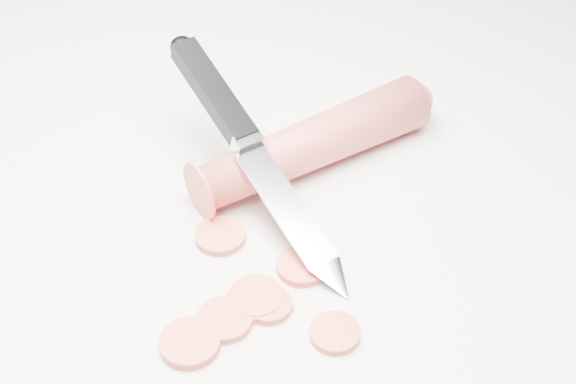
{
  "coord_description": "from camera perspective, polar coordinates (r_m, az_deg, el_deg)",
  "views": [
    {
      "loc": [
        0.02,
        -0.39,
        0.39
      ],
      "look_at": [
        0.03,
        0.03,
        0.02
      ],
      "focal_mm": 50.0,
      "sensor_mm": 36.0,
      "label": 1
    }
  ],
  "objects": [
    {
      "name": "carrot_slice_5",
      "position": [
        0.56,
        -4.83,
        -3.14
      ],
      "size": [
        0.04,
        0.04,
        0.01
      ],
      "primitive_type": "cylinder",
      "color": "#DF5038",
      "rests_on": "ground"
    },
    {
      "name": "carrot_slice_4",
      "position": [
        0.52,
        -2.29,
        -7.51
      ],
      "size": [
        0.04,
        0.04,
        0.01
      ],
      "primitive_type": "cylinder",
      "color": "#DF5038",
      "rests_on": "ground"
    },
    {
      "name": "carrot_slice_3",
      "position": [
        0.51,
        -4.53,
        -9.05
      ],
      "size": [
        0.04,
        0.04,
        0.01
      ],
      "primitive_type": "cylinder",
      "color": "#DF5038",
      "rests_on": "ground"
    },
    {
      "name": "carrot_slice_2",
      "position": [
        0.5,
        3.36,
        -9.98
      ],
      "size": [
        0.03,
        0.03,
        0.01
      ],
      "primitive_type": "cylinder",
      "color": "#DF5038",
      "rests_on": "ground"
    },
    {
      "name": "carrot",
      "position": [
        0.6,
        1.8,
        3.48
      ],
      "size": [
        0.18,
        0.14,
        0.04
      ],
      "primitive_type": "cylinder",
      "rotation": [
        1.57,
        0.0,
        -1.01
      ],
      "color": "#C4433D",
      "rests_on": "ground"
    },
    {
      "name": "carrot_slice_6",
      "position": [
        0.51,
        -1.39,
        -8.0
      ],
      "size": [
        0.03,
        0.03,
        0.01
      ],
      "primitive_type": "cylinder",
      "color": "#DF5038",
      "rests_on": "ground"
    },
    {
      "name": "carrot_slice_0",
      "position": [
        0.51,
        -2.74,
        -7.87
      ],
      "size": [
        0.03,
        0.03,
        0.01
      ],
      "primitive_type": "cylinder",
      "color": "#DF5038",
      "rests_on": "ground"
    },
    {
      "name": "carrot_slice_1",
      "position": [
        0.5,
        -7.0,
        -10.6
      ],
      "size": [
        0.04,
        0.04,
        0.01
      ],
      "primitive_type": "cylinder",
      "color": "#DF5038",
      "rests_on": "ground"
    },
    {
      "name": "ground",
      "position": [
        0.56,
        -3.01,
        -3.27
      ],
      "size": [
        2.4,
        2.4,
        0.0
      ],
      "primitive_type": "plane",
      "color": "silver",
      "rests_on": "ground"
    },
    {
      "name": "carrot_slice_8",
      "position": [
        0.53,
        0.98,
        -5.32
      ],
      "size": [
        0.03,
        0.03,
        0.01
      ],
      "primitive_type": "cylinder",
      "color": "#DF5038",
      "rests_on": "ground"
    },
    {
      "name": "kitchen_knife",
      "position": [
        0.56,
        -2.19,
        2.69
      ],
      "size": [
        0.14,
        0.21,
        0.09
      ],
      "primitive_type": null,
      "color": "silver",
      "rests_on": "ground"
    }
  ]
}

